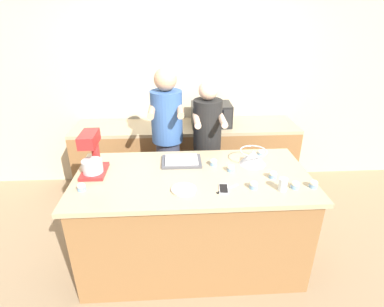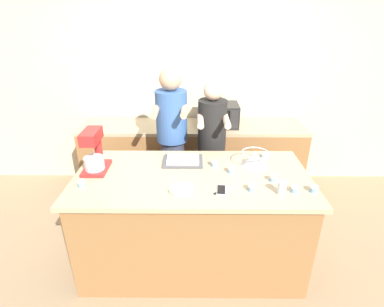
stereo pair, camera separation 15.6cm
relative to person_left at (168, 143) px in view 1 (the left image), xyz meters
The scene contains 22 objects.
ground_plane 1.21m from the person_left, 73.84° to the right, with size 16.00×16.00×0.00m, color #937A5B.
back_wall 1.03m from the person_left, 76.30° to the left, with size 10.00×0.06×2.70m.
island_counter 0.91m from the person_left, 73.84° to the right, with size 2.01×0.99×0.93m.
back_counter 0.75m from the person_left, 68.37° to the left, with size 2.80×0.60×0.91m.
person_left is the anchor object (origin of this frame).
person_right 0.44m from the person_left, ahead, with size 0.32×0.49×1.58m.
stand_mixer 0.94m from the person_left, 132.44° to the right, with size 0.20×0.30×0.37m.
mixing_bowl 0.99m from the person_left, 36.74° to the right, with size 0.25×0.25×0.13m.
baking_tray 0.55m from the person_left, 75.47° to the right, with size 0.36×0.26×0.04m.
microwave_oven 0.79m from the person_left, 45.90° to the left, with size 0.48×0.36×0.27m.
cell_phone 1.11m from the person_left, 65.90° to the right, with size 0.08×0.15×0.01m.
drinking_glass 1.39m from the person_left, 49.22° to the right, with size 0.07×0.07×0.10m.
small_plate 1.02m from the person_left, 82.11° to the right, with size 0.20×0.20×0.02m.
knife 1.12m from the person_left, 65.08° to the right, with size 0.19×0.13×0.01m.
cupcake_0 1.24m from the person_left, 43.82° to the right, with size 0.07×0.07×0.06m.
cupcake_1 0.91m from the person_left, 51.88° to the right, with size 0.07×0.07×0.06m.
cupcake_2 1.22m from the person_left, 55.61° to the right, with size 0.07×0.07×0.06m.
cupcake_3 1.00m from the person_left, 24.95° to the right, with size 0.07×0.07×0.06m.
cupcake_4 1.16m from the person_left, 124.55° to the right, with size 0.07×0.07×0.06m.
cupcake_5 1.44m from the person_left, 45.24° to the right, with size 0.07×0.07×0.06m.
cupcake_6 1.55m from the person_left, 41.17° to the right, with size 0.07×0.07×0.06m.
cupcake_7 0.73m from the person_left, 54.54° to the right, with size 0.07×0.07×0.06m.
Camera 1 is at (-0.14, -2.23, 2.19)m, focal length 28.00 mm.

